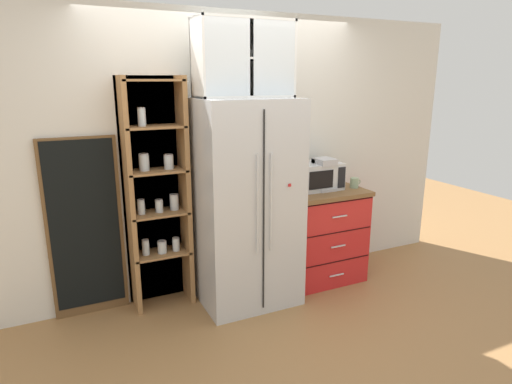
# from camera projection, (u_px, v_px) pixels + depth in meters

# --- Properties ---
(ground_plane) EXTENTS (10.72, 10.72, 0.00)m
(ground_plane) POSITION_uv_depth(u_px,v_px,m) (246.00, 296.00, 4.03)
(ground_plane) COLOR #9E7042
(wall_back_cream) EXTENTS (5.02, 0.10, 2.55)m
(wall_back_cream) POSITION_uv_depth(u_px,v_px,m) (228.00, 155.00, 4.06)
(wall_back_cream) COLOR silver
(wall_back_cream) RESTS_ON ground
(refrigerator) EXTENTS (0.84, 0.73, 1.81)m
(refrigerator) POSITION_uv_depth(u_px,v_px,m) (246.00, 203.00, 3.79)
(refrigerator) COLOR silver
(refrigerator) RESTS_ON ground
(pantry_shelf_column) EXTENTS (0.55, 0.30, 1.99)m
(pantry_shelf_column) POSITION_uv_depth(u_px,v_px,m) (156.00, 192.00, 3.72)
(pantry_shelf_column) COLOR brown
(pantry_shelf_column) RESTS_ON ground
(counter_cabinet) EXTENTS (0.80, 0.61, 0.92)m
(counter_cabinet) POSITION_uv_depth(u_px,v_px,m) (321.00, 234.00, 4.31)
(counter_cabinet) COLOR red
(counter_cabinet) RESTS_ON ground
(microwave) EXTENTS (0.44, 0.33, 0.26)m
(microwave) POSITION_uv_depth(u_px,v_px,m) (317.00, 176.00, 4.19)
(microwave) COLOR silver
(microwave) RESTS_ON counter_cabinet
(coffee_maker) EXTENTS (0.17, 0.20, 0.31)m
(coffee_maker) POSITION_uv_depth(u_px,v_px,m) (323.00, 174.00, 4.16)
(coffee_maker) COLOR #B7B7BC
(coffee_maker) RESTS_ON counter_cabinet
(mug_charcoal) EXTENTS (0.12, 0.08, 0.10)m
(mug_charcoal) POSITION_uv_depth(u_px,v_px,m) (290.00, 187.00, 4.10)
(mug_charcoal) COLOR #2D2D33
(mug_charcoal) RESTS_ON counter_cabinet
(mug_sage) EXTENTS (0.12, 0.08, 0.10)m
(mug_sage) POSITION_uv_depth(u_px,v_px,m) (354.00, 183.00, 4.26)
(mug_sage) COLOR #8CA37F
(mug_sage) RESTS_ON counter_cabinet
(bottle_clear) EXTENTS (0.06, 0.06, 0.26)m
(bottle_clear) POSITION_uv_depth(u_px,v_px,m) (319.00, 177.00, 4.22)
(bottle_clear) COLOR silver
(bottle_clear) RESTS_ON counter_cabinet
(bottle_green) EXTENTS (0.06, 0.06, 0.26)m
(bottle_green) POSITION_uv_depth(u_px,v_px,m) (323.00, 178.00, 4.17)
(bottle_green) COLOR #285B33
(bottle_green) RESTS_ON counter_cabinet
(upper_cabinet) EXTENTS (0.81, 0.32, 0.62)m
(upper_cabinet) POSITION_uv_depth(u_px,v_px,m) (243.00, 59.00, 3.53)
(upper_cabinet) COLOR silver
(upper_cabinet) RESTS_ON refrigerator
(chalkboard_menu) EXTENTS (0.60, 0.04, 1.52)m
(chalkboard_menu) POSITION_uv_depth(u_px,v_px,m) (85.00, 228.00, 3.58)
(chalkboard_menu) COLOR brown
(chalkboard_menu) RESTS_ON ground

